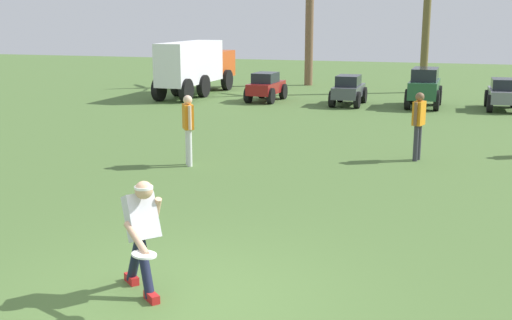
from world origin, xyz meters
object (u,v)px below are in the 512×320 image
object	(u,v)px
frisbee_in_flight	(144,255)
teammate_near_sideline	(188,124)
parked_car_slot_d	(503,94)
parked_car_slot_c	(424,87)
parked_car_slot_a	(266,86)
palm_tree_far_left	(310,1)
frisbee_thrower	(142,231)
parked_car_slot_b	(349,90)
box_truck	(196,65)
teammate_deep	(419,120)

from	to	relation	value
frisbee_in_flight	teammate_near_sideline	bearing A→B (deg)	108.95
teammate_near_sideline	parked_car_slot_d	distance (m)	13.22
parked_car_slot_c	parked_car_slot_a	bearing A→B (deg)	-179.65
frisbee_in_flight	parked_car_slot_c	distance (m)	18.01
parked_car_slot_d	palm_tree_far_left	xyz separation A→B (m)	(-8.23, 6.01, 3.30)
frisbee_thrower	parked_car_slot_c	size ratio (longest dim) A/B	0.60
teammate_near_sideline	parked_car_slot_d	bearing A→B (deg)	56.93
parked_car_slot_a	parked_car_slot_b	xyz separation A→B (m)	(3.22, -0.22, 0.00)
parked_car_slot_c	palm_tree_far_left	bearing A→B (deg)	132.47
parked_car_slot_b	parked_car_slot_d	distance (m)	5.36
frisbee_in_flight	parked_car_slot_b	bearing A→B (deg)	91.64
teammate_near_sideline	parked_car_slot_c	size ratio (longest dim) A/B	0.66
teammate_near_sideline	parked_car_slot_c	bearing A→B (deg)	67.54
box_truck	parked_car_slot_c	bearing A→B (deg)	-6.03
box_truck	palm_tree_far_left	distance (m)	6.81
frisbee_in_flight	parked_car_slot_d	world-z (taller)	parked_car_slot_d
parked_car_slot_c	parked_car_slot_d	world-z (taller)	parked_car_slot_c
parked_car_slot_b	parked_car_slot_d	size ratio (longest dim) A/B	1.00
parked_car_slot_c	palm_tree_far_left	distance (m)	8.82
frisbee_thrower	parked_car_slot_a	world-z (taller)	frisbee_thrower
teammate_deep	box_truck	bearing A→B (deg)	133.45
frisbee_thrower	palm_tree_far_left	size ratio (longest dim) A/B	0.21
frisbee_thrower	parked_car_slot_b	world-z (taller)	frisbee_thrower
parked_car_slot_d	palm_tree_far_left	world-z (taller)	palm_tree_far_left
frisbee_in_flight	teammate_deep	xyz separation A→B (m)	(2.43, 8.87, 0.22)
parked_car_slot_d	teammate_near_sideline	bearing A→B (deg)	-123.07
parked_car_slot_d	palm_tree_far_left	distance (m)	10.72
frisbee_in_flight	box_truck	world-z (taller)	box_truck
box_truck	teammate_near_sideline	bearing A→B (deg)	-68.71
teammate_near_sideline	parked_car_slot_d	xyz separation A→B (m)	(7.21, 11.07, -0.38)
teammate_near_sideline	teammate_deep	xyz separation A→B (m)	(4.79, 1.99, 0.00)
frisbee_in_flight	teammate_deep	bearing A→B (deg)	74.67
parked_car_slot_b	teammate_deep	bearing A→B (deg)	-71.47
frisbee_thrower	palm_tree_far_left	distance (m)	23.86
teammate_deep	parked_car_slot_a	xyz separation A→B (m)	(-6.16, 8.97, -0.38)
frisbee_in_flight	teammate_near_sideline	xyz separation A→B (m)	(-2.36, 6.88, 0.22)
parked_car_slot_c	palm_tree_far_left	xyz separation A→B (m)	(-5.57, 6.09, 3.13)
teammate_deep	parked_car_slot_d	distance (m)	9.41
parked_car_slot_b	parked_car_slot_c	world-z (taller)	parked_car_slot_c
frisbee_thrower	teammate_near_sideline	size ratio (longest dim) A/B	0.91
parked_car_slot_c	frisbee_in_flight	bearing A→B (deg)	-96.96
parked_car_slot_d	parked_car_slot_b	bearing A→B (deg)	-176.44
frisbee_thrower	teammate_near_sideline	bearing A→B (deg)	108.08
box_truck	parked_car_slot_b	bearing A→B (deg)	-10.67
parked_car_slot_c	palm_tree_far_left	world-z (taller)	palm_tree_far_left
frisbee_thrower	teammate_near_sideline	distance (m)	6.71
teammate_near_sideline	box_truck	size ratio (longest dim) A/B	0.26
frisbee_in_flight	frisbee_thrower	bearing A→B (deg)	119.09
frisbee_thrower	frisbee_in_flight	distance (m)	0.58
teammate_deep	parked_car_slot_b	world-z (taller)	teammate_deep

